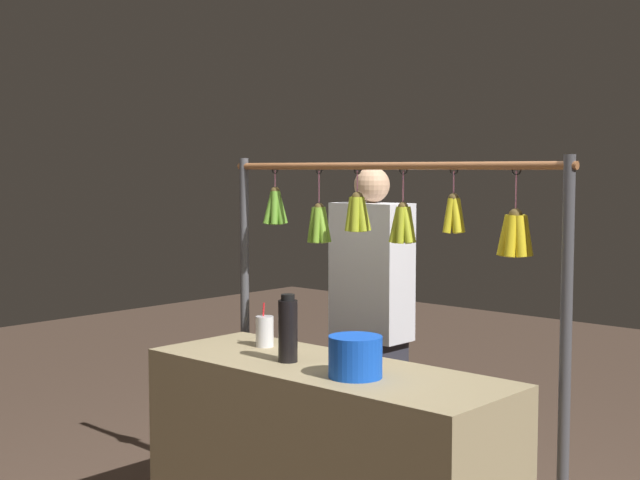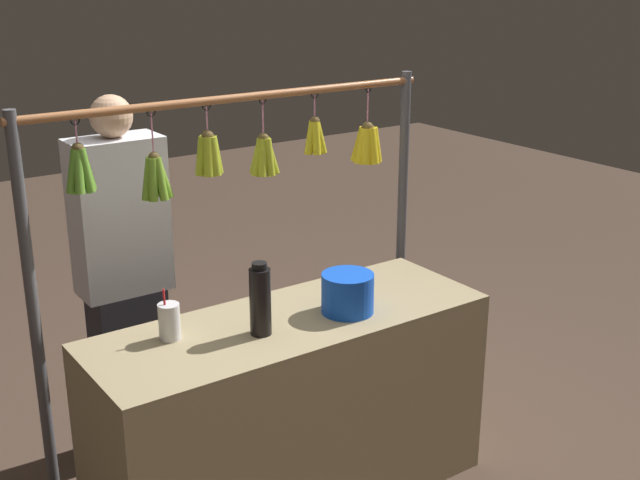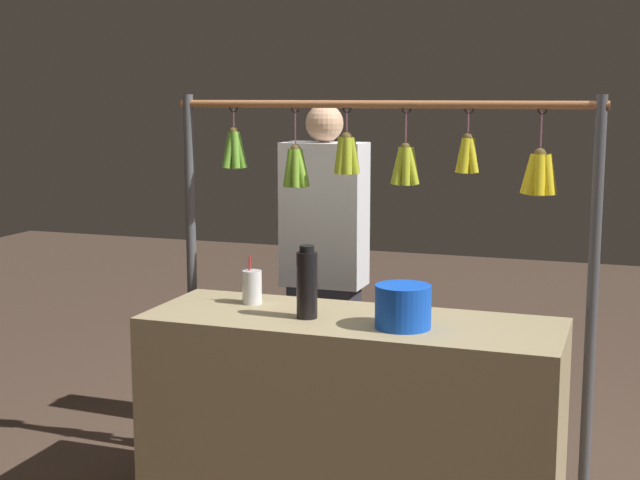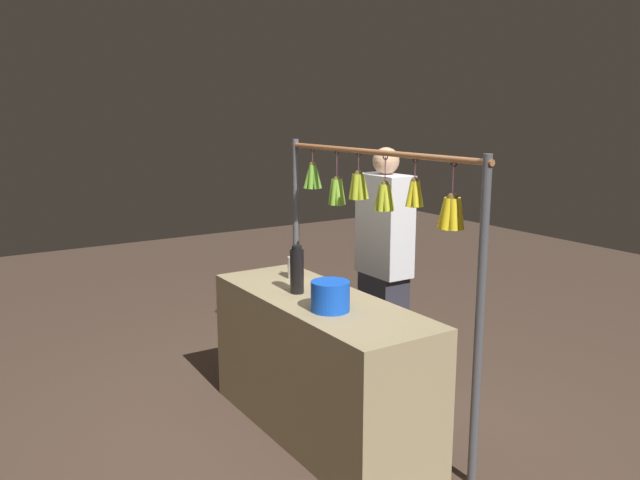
# 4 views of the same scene
# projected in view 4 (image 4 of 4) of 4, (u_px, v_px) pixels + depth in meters

# --- Properties ---
(ground_plane) EXTENTS (12.00, 12.00, 0.00)m
(ground_plane) POSITION_uv_depth(u_px,v_px,m) (320.00, 431.00, 3.78)
(ground_plane) COLOR #4D3A2D
(market_counter) EXTENTS (1.59, 0.56, 0.81)m
(market_counter) POSITION_uv_depth(u_px,v_px,m) (320.00, 366.00, 3.70)
(market_counter) COLOR tan
(market_counter) RESTS_ON ground
(display_rack) EXTENTS (1.78, 0.14, 1.65)m
(display_rack) POSITION_uv_depth(u_px,v_px,m) (374.00, 226.00, 3.71)
(display_rack) COLOR #4C4C51
(display_rack) RESTS_ON ground
(water_bottle) EXTENTS (0.08, 0.08, 0.28)m
(water_bottle) POSITION_uv_depth(u_px,v_px,m) (297.00, 270.00, 3.70)
(water_bottle) COLOR black
(water_bottle) RESTS_ON market_counter
(blue_bucket) EXTENTS (0.21, 0.21, 0.16)m
(blue_bucket) POSITION_uv_depth(u_px,v_px,m) (330.00, 296.00, 3.38)
(blue_bucket) COLOR blue
(blue_bucket) RESTS_ON market_counter
(drink_cup) EXTENTS (0.08, 0.08, 0.20)m
(drink_cup) POSITION_uv_depth(u_px,v_px,m) (294.00, 268.00, 4.03)
(drink_cup) COLOR silver
(drink_cup) RESTS_ON market_counter
(vendor_person) EXTENTS (0.38, 0.21, 1.61)m
(vendor_person) POSITION_uv_depth(u_px,v_px,m) (384.00, 270.00, 4.32)
(vendor_person) COLOR #2D2D38
(vendor_person) RESTS_ON ground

